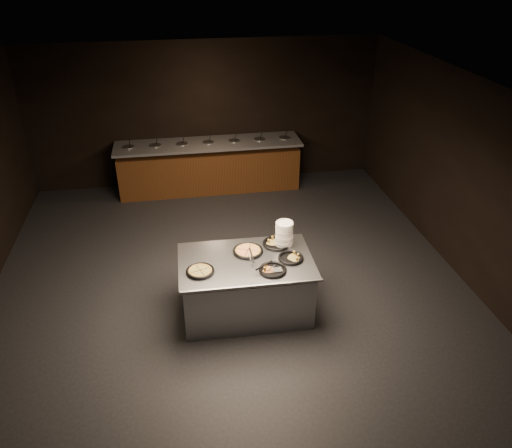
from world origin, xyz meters
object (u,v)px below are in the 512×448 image
object	(u,v)px
serving_counter	(246,287)
plate_stack	(284,234)
pan_cheese_whole	(248,251)
pan_veggie_whole	(200,271)

from	to	relation	value
serving_counter	plate_stack	world-z (taller)	plate_stack
serving_counter	pan_cheese_whole	distance (m)	0.50
plate_stack	pan_cheese_whole	xyz separation A→B (m)	(-0.52, -0.09, -0.16)
pan_veggie_whole	pan_cheese_whole	size ratio (longest dim) A/B	0.88
serving_counter	pan_cheese_whole	world-z (taller)	pan_cheese_whole
pan_cheese_whole	plate_stack	bearing A→B (deg)	10.28
serving_counter	pan_cheese_whole	xyz separation A→B (m)	(0.06, 0.19, 0.46)
plate_stack	pan_cheese_whole	world-z (taller)	plate_stack
plate_stack	pan_veggie_whole	xyz separation A→B (m)	(-1.19, -0.46, -0.16)
pan_veggie_whole	pan_cheese_whole	world-z (taller)	same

